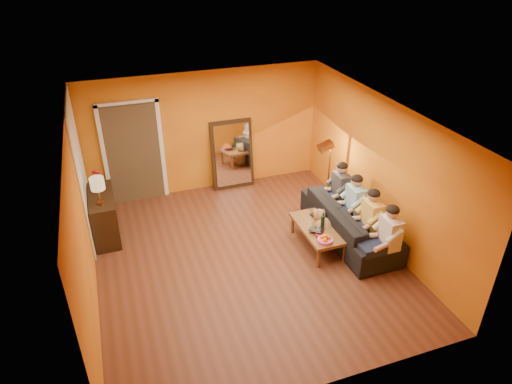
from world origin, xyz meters
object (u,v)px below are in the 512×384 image
object	(u,v)px
floor_lamp	(329,176)
dog	(323,227)
sideboard	(104,216)
person_far_right	(340,191)
mirror_frame	(232,154)
person_mid_right	(355,205)
tumbler	(322,220)
coffee_table	(318,236)
person_far_left	(389,238)
laptop	(319,214)
wine_bottle	(323,220)
sofa	(350,221)
vase	(99,185)
table_lamp	(99,191)
person_mid_left	(371,220)

from	to	relation	value
floor_lamp	dog	distance (m)	1.34
sideboard	person_far_right	world-z (taller)	person_far_right
mirror_frame	person_mid_right	bearing A→B (deg)	-58.02
tumbler	dog	bearing A→B (deg)	-62.42
coffee_table	person_mid_right	xyz separation A→B (m)	(0.81, 0.18, 0.40)
person_far_left	sideboard	bearing A→B (deg)	149.73
coffee_table	floor_lamp	bearing A→B (deg)	56.47
coffee_table	laptop	world-z (taller)	laptop
dog	wine_bottle	world-z (taller)	wine_bottle
tumbler	coffee_table	bearing A→B (deg)	-135.00
mirror_frame	person_far_left	xyz separation A→B (m)	(1.58, -3.63, -0.15)
sofa	wine_bottle	distance (m)	0.69
person_far_left	person_far_right	distance (m)	1.65
mirror_frame	coffee_table	bearing A→B (deg)	-74.19
vase	laptop	bearing A→B (deg)	-22.24
sideboard	person_far_right	distance (m)	4.47
dog	wine_bottle	bearing A→B (deg)	-151.00
coffee_table	wine_bottle	bearing A→B (deg)	-44.96
floor_lamp	person_far_right	size ratio (longest dim) A/B	1.18
floor_lamp	person_far_left	world-z (taller)	floor_lamp
table_lamp	sofa	size ratio (longest dim) A/B	0.22
coffee_table	vase	distance (m)	4.09
person_mid_right	person_far_right	distance (m)	0.55
floor_lamp	wine_bottle	world-z (taller)	floor_lamp
sideboard	person_far_right	bearing A→B (deg)	-11.65
person_far_left	dog	bearing A→B (deg)	123.88
mirror_frame	wine_bottle	size ratio (longest dim) A/B	4.90
person_mid_left	person_mid_right	distance (m)	0.55
mirror_frame	floor_lamp	size ratio (longest dim) A/B	1.06
tumbler	vase	bearing A→B (deg)	154.45
sofa	vase	world-z (taller)	vase
coffee_table	dog	distance (m)	0.20
sofa	laptop	bearing A→B (deg)	61.52
floor_lamp	person_mid_left	distance (m)	1.56
wine_bottle	person_far_left	bearing A→B (deg)	-48.84
dog	vase	distance (m)	4.16
person_mid_right	vase	xyz separation A→B (m)	(-4.37, 1.70, 0.34)
person_mid_left	sofa	bearing A→B (deg)	106.11
dog	person_mid_right	world-z (taller)	person_mid_right
person_mid_left	wine_bottle	distance (m)	0.83
person_mid_left	person_mid_right	world-z (taller)	same
mirror_frame	sideboard	distance (m)	3.01
sideboard	tumbler	xyz separation A→B (m)	(3.68, -1.51, 0.05)
wine_bottle	mirror_frame	bearing A→B (deg)	106.50
person_far_left	wine_bottle	bearing A→B (deg)	131.16
table_lamp	person_mid_left	distance (m)	4.72
laptop	wine_bottle	bearing A→B (deg)	-118.87
table_lamp	floor_lamp	distance (m)	4.36
mirror_frame	person_far_left	world-z (taller)	mirror_frame
dog	person_mid_left	size ratio (longest dim) A/B	0.54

